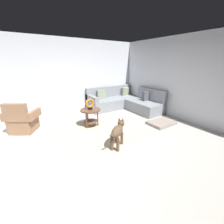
{
  "coord_description": "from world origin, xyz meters",
  "views": [
    {
      "loc": [
        -1.71,
        -2.7,
        1.9
      ],
      "look_at": [
        0.45,
        0.6,
        0.55
      ],
      "focal_mm": 23.79,
      "sensor_mm": 36.0,
      "label": 1
    }
  ],
  "objects": [
    {
      "name": "side_table",
      "position": [
        0.06,
        1.19,
        0.42
      ],
      "size": [
        0.6,
        0.6,
        0.54
      ],
      "color": "brown",
      "rests_on": "ground_plane"
    },
    {
      "name": "area_rug",
      "position": [
        0.15,
        0.7,
        0.01
      ],
      "size": [
        2.3,
        1.9,
        0.01
      ],
      "primitive_type": "cube",
      "color": "#BCAD93",
      "rests_on": "ground_plane"
    },
    {
      "name": "dog_bed_mat",
      "position": [
        1.98,
        0.08,
        0.04
      ],
      "size": [
        0.8,
        0.6,
        0.09
      ],
      "primitive_type": "cube",
      "color": "gray",
      "rests_on": "ground_plane"
    },
    {
      "name": "torus_sculpture",
      "position": [
        0.06,
        1.19,
        0.71
      ],
      "size": [
        0.28,
        0.08,
        0.33
      ],
      "color": "black",
      "rests_on": "side_table"
    },
    {
      "name": "wall_right",
      "position": [
        2.94,
        0.0,
        1.35
      ],
      "size": [
        0.12,
        6.0,
        2.7
      ],
      "primitive_type": "cube",
      "color": "silver",
      "rests_on": "ground_plane"
    },
    {
      "name": "sectional_couch",
      "position": [
        1.99,
        2.01,
        0.29
      ],
      "size": [
        2.2,
        2.25,
        0.88
      ],
      "color": "gray",
      "rests_on": "ground_plane"
    },
    {
      "name": "dog_toy_ball",
      "position": [
        0.59,
        0.47,
        0.05
      ],
      "size": [
        0.1,
        0.1,
        0.1
      ],
      "primitive_type": "sphere",
      "color": "silver",
      "rests_on": "ground_plane"
    },
    {
      "name": "dog",
      "position": [
        0.08,
        -0.2,
        0.38
      ],
      "size": [
        0.71,
        0.55,
        0.63
      ],
      "rotation": [
        0.0,
        0.0,
        5.35
      ],
      "color": "brown",
      "rests_on": "ground_plane"
    },
    {
      "name": "wall_back",
      "position": [
        0.0,
        2.94,
        1.35
      ],
      "size": [
        6.0,
        0.12,
        2.7
      ],
      "primitive_type": "cube",
      "color": "silver",
      "rests_on": "ground_plane"
    },
    {
      "name": "ground_plane",
      "position": [
        0.0,
        0.0,
        -0.05
      ],
      "size": [
        6.0,
        6.0,
        0.1
      ],
      "primitive_type": "cube",
      "color": "#B7B2A8"
    },
    {
      "name": "armchair",
      "position": [
        -1.71,
        1.88,
        0.32
      ],
      "size": [
        1.0,
        0.94,
        0.88
      ],
      "rotation": [
        0.0,
        0.0,
        -0.58
      ],
      "color": "#936B4C",
      "rests_on": "ground_plane"
    }
  ]
}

